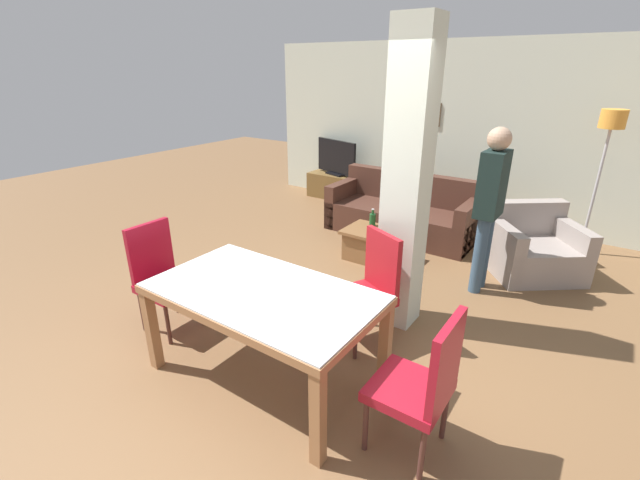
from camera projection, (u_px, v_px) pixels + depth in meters
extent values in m
plane|color=brown|center=(267.00, 374.00, 3.47)|extent=(18.00, 18.00, 0.00)
cube|color=silver|center=(469.00, 133.00, 6.59)|extent=(7.20, 0.06, 2.70)
cube|color=brown|center=(427.00, 114.00, 6.83)|extent=(0.44, 0.02, 0.36)
cube|color=gray|center=(427.00, 114.00, 6.82)|extent=(0.40, 0.01, 0.32)
cube|color=silver|center=(407.00, 185.00, 3.73)|extent=(0.35, 0.32, 2.70)
cube|color=#9F6C43|center=(216.00, 323.00, 2.84)|extent=(1.73, 0.06, 0.06)
cube|color=#9F6C43|center=(300.00, 272.00, 3.55)|extent=(1.73, 0.06, 0.06)
cube|color=#9F6C43|center=(189.00, 267.00, 3.64)|extent=(0.06, 0.87, 0.06)
cube|color=#9F6C43|center=(360.00, 332.00, 2.75)|extent=(0.06, 0.87, 0.06)
cube|color=silver|center=(263.00, 291.00, 3.18)|extent=(1.71, 0.97, 0.01)
cube|color=#9F6C43|center=(152.00, 330.00, 3.43)|extent=(0.08, 0.08, 0.70)
cube|color=#9F6C43|center=(318.00, 419.00, 2.57)|extent=(0.08, 0.08, 0.70)
cube|color=#9F6C43|center=(232.00, 287.00, 4.11)|extent=(0.08, 0.08, 0.70)
cube|color=#9F6C43|center=(385.00, 345.00, 3.24)|extent=(0.08, 0.08, 0.70)
cube|color=maroon|center=(409.00, 390.00, 2.67)|extent=(0.46, 0.46, 0.07)
cube|color=maroon|center=(446.00, 363.00, 2.45)|extent=(0.05, 0.44, 0.54)
cylinder|color=#502C26|center=(366.00, 425.00, 2.72)|extent=(0.04, 0.04, 0.40)
cylinder|color=#502C26|center=(392.00, 390.00, 3.00)|extent=(0.04, 0.04, 0.40)
cylinder|color=#502C26|center=(422.00, 454.00, 2.51)|extent=(0.04, 0.04, 0.40)
cylinder|color=#502C26|center=(445.00, 414.00, 2.80)|extent=(0.04, 0.04, 0.40)
cube|color=maroon|center=(169.00, 286.00, 3.93)|extent=(0.46, 0.46, 0.07)
cube|color=maroon|center=(150.00, 251.00, 3.92)|extent=(0.05, 0.44, 0.54)
cylinder|color=#502C26|center=(202.00, 306.00, 4.06)|extent=(0.04, 0.04, 0.40)
cylinder|color=#502C26|center=(168.00, 324.00, 3.77)|extent=(0.04, 0.04, 0.40)
cylinder|color=#502C26|center=(176.00, 295.00, 4.26)|extent=(0.04, 0.04, 0.40)
cylinder|color=#502C26|center=(142.00, 311.00, 3.97)|extent=(0.04, 0.04, 0.40)
cube|color=maroon|center=(362.00, 298.00, 3.73)|extent=(0.61, 0.61, 0.07)
cube|color=maroon|center=(383.00, 262.00, 3.71)|extent=(0.42, 0.23, 0.54)
cylinder|color=#502C26|center=(355.00, 338.00, 3.58)|extent=(0.04, 0.04, 0.40)
cylinder|color=#502C26|center=(332.00, 317.00, 3.88)|extent=(0.04, 0.04, 0.40)
cylinder|color=#502C26|center=(391.00, 325.00, 3.75)|extent=(0.04, 0.04, 0.40)
cylinder|color=#502C26|center=(366.00, 306.00, 4.06)|extent=(0.04, 0.04, 0.40)
cube|color=#492A20|center=(400.00, 221.00, 6.26)|extent=(2.11, 0.87, 0.42)
cube|color=#492A20|center=(412.00, 187.00, 6.36)|extent=(2.11, 0.18, 0.44)
cube|color=#492A20|center=(468.00, 226.00, 5.70)|extent=(0.16, 0.87, 0.66)
cube|color=#492A20|center=(344.00, 202.00, 6.73)|extent=(0.16, 0.87, 0.66)
cube|color=gray|center=(533.00, 258.00, 5.08)|extent=(1.27, 1.25, 0.40)
cube|color=gray|center=(525.00, 217.00, 5.23)|extent=(0.86, 0.72, 0.41)
cube|color=gray|center=(568.00, 249.00, 5.05)|extent=(0.64, 0.76, 0.62)
cube|color=gray|center=(502.00, 250.00, 5.01)|extent=(0.64, 0.76, 0.62)
cube|color=brown|center=(374.00, 232.00, 5.39)|extent=(0.74, 0.56, 0.04)
cube|color=brown|center=(373.00, 246.00, 5.46)|extent=(0.66, 0.48, 0.35)
cylinder|color=#194C23|center=(372.00, 220.00, 5.51)|extent=(0.08, 0.08, 0.16)
cylinder|color=#194C23|center=(373.00, 212.00, 5.47)|extent=(0.03, 0.03, 0.06)
cylinder|color=#B7B7BC|center=(373.00, 209.00, 5.46)|extent=(0.04, 0.04, 0.01)
cube|color=brown|center=(336.00, 186.00, 7.99)|extent=(1.07, 0.40, 0.45)
cube|color=black|center=(336.00, 174.00, 7.90)|extent=(0.43, 0.30, 0.03)
cube|color=black|center=(336.00, 157.00, 7.78)|extent=(0.95, 0.32, 0.60)
cylinder|color=#B7B7BC|center=(580.00, 252.00, 5.72)|extent=(0.26, 0.26, 0.02)
cylinder|color=#B7B7BC|center=(595.00, 193.00, 5.42)|extent=(0.04, 0.04, 1.60)
cylinder|color=#F29E38|center=(613.00, 119.00, 5.07)|extent=(0.29, 0.29, 0.22)
cylinder|color=#375068|center=(479.00, 256.00, 4.58)|extent=(0.13, 0.13, 0.86)
cylinder|color=#375068|center=(484.00, 250.00, 4.71)|extent=(0.13, 0.13, 0.86)
cube|color=black|center=(492.00, 184.00, 4.36)|extent=(0.23, 0.38, 0.68)
sphere|color=tan|center=(500.00, 139.00, 4.18)|extent=(0.23, 0.23, 0.23)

